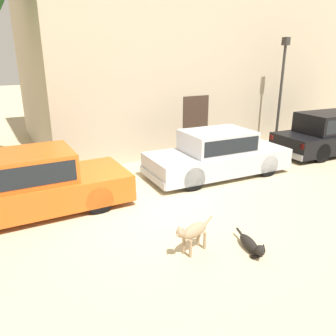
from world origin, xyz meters
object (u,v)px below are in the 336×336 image
(street_lamp, at_px, (282,80))
(stray_dog_tan, at_px, (251,245))
(stray_dog_spotted, at_px, (193,232))
(parked_sedan_third, at_px, (332,133))
(parked_sedan_second, at_px, (217,153))
(parked_sedan_nearest, at_px, (29,183))

(street_lamp, bearing_deg, stray_dog_tan, -139.51)
(stray_dog_spotted, bearing_deg, parked_sedan_third, -174.70)
(street_lamp, bearing_deg, parked_sedan_second, -159.37)
(parked_sedan_nearest, height_order, street_lamp, street_lamp)
(parked_sedan_second, height_order, parked_sedan_third, parked_sedan_third)
(parked_sedan_nearest, xyz_separation_m, street_lamp, (9.45, 1.48, 1.90))
(parked_sedan_second, distance_m, street_lamp, 4.82)
(parked_sedan_second, bearing_deg, stray_dog_tan, -115.20)
(stray_dog_spotted, relative_size, street_lamp, 0.24)
(parked_sedan_second, bearing_deg, parked_sedan_nearest, -177.36)
(stray_dog_tan, relative_size, street_lamp, 0.25)
(parked_sedan_nearest, distance_m, stray_dog_spotted, 4.01)
(stray_dog_tan, height_order, street_lamp, street_lamp)
(parked_sedan_nearest, xyz_separation_m, stray_dog_tan, (3.28, -3.78, -0.58))
(stray_dog_spotted, xyz_separation_m, street_lamp, (7.13, 4.74, 2.19))
(parked_sedan_nearest, relative_size, parked_sedan_third, 0.96)
(parked_sedan_nearest, relative_size, street_lamp, 1.13)
(parked_sedan_second, height_order, stray_dog_tan, parked_sedan_second)
(parked_sedan_nearest, xyz_separation_m, stray_dog_spotted, (2.32, -3.26, -0.29))
(parked_sedan_second, distance_m, stray_dog_tan, 4.26)
(parked_sedan_third, height_order, stray_dog_spotted, parked_sedan_third)
(parked_sedan_third, xyz_separation_m, stray_dog_tan, (-7.25, -3.61, -0.62))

